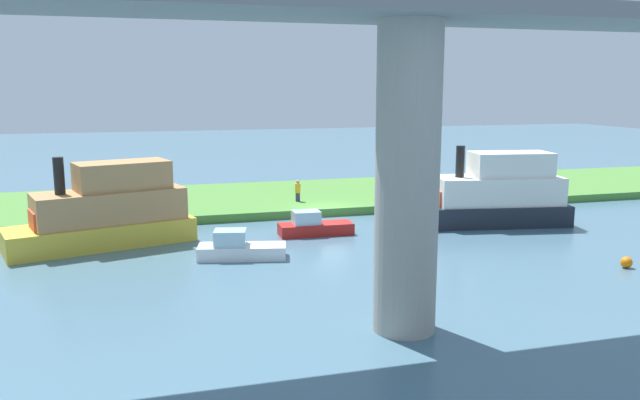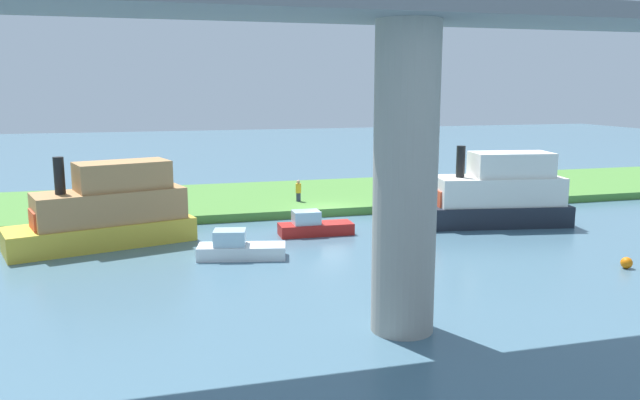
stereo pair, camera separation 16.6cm
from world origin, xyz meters
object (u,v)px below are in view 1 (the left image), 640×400
person_on_bank (298,191)px  houseboat_blue (239,248)px  motorboat_red (313,226)px  bridge_pylon (407,181)px  motorboat_white (494,195)px  marker_buoy (626,262)px  mooring_post (159,205)px  pontoon_yellow (107,212)px

person_on_bank → houseboat_blue: 12.15m
person_on_bank → motorboat_red: 7.30m
bridge_pylon → motorboat_white: (-11.32, -13.40, -3.19)m
motorboat_red → houseboat_blue: 5.79m
motorboat_white → houseboat_blue: (15.11, 3.32, -1.20)m
marker_buoy → mooring_post: bearing=-38.3°
bridge_pylon → motorboat_red: bridge_pylon is taller
houseboat_blue → pontoon_yellow: (5.88, -4.25, 1.20)m
motorboat_white → marker_buoy: size_ratio=18.40×
motorboat_red → pontoon_yellow: bearing=-3.5°
motorboat_white → motorboat_red: (10.59, -0.30, -1.21)m
houseboat_blue → pontoon_yellow: 7.36m
motorboat_red → motorboat_white: bearing=178.4°
bridge_pylon → motorboat_white: bridge_pylon is taller
motorboat_red → pontoon_yellow: 10.49m
mooring_post → marker_buoy: 24.46m
marker_buoy → person_on_bank: bearing=-58.4°
person_on_bank → mooring_post: 8.93m
person_on_bank → mooring_post: size_ratio=1.28×
person_on_bank → marker_buoy: (-10.45, 17.03, -0.95)m
bridge_pylon → person_on_bank: bridge_pylon is taller
bridge_pylon → marker_buoy: size_ratio=19.47×
motorboat_white → houseboat_blue: 15.52m
motorboat_white → pontoon_yellow: size_ratio=0.99×
mooring_post → marker_buoy: (-19.18, 15.16, -0.79)m
motorboat_red → pontoon_yellow: pontoon_yellow is taller
mooring_post → marker_buoy: mooring_post is taller
marker_buoy → motorboat_red: bearing=-40.7°
pontoon_yellow → houseboat_blue: bearing=144.2°
bridge_pylon → mooring_post: 20.67m
motorboat_white → motorboat_red: size_ratio=2.33×
person_on_bank → mooring_post: (8.73, 1.87, -0.16)m
motorboat_white → marker_buoy: motorboat_white is taller
bridge_pylon → motorboat_white: size_ratio=1.06×
bridge_pylon → houseboat_blue: 11.64m
mooring_post → houseboat_blue: 9.55m
mooring_post → motorboat_white: size_ratio=0.12×
person_on_bank → motorboat_red: person_on_bank is taller
motorboat_white → motorboat_red: bearing=-1.6°
marker_buoy → motorboat_white: bearing=-85.2°
motorboat_red → person_on_bank: bearing=-97.5°
person_on_bank → bridge_pylon: bearing=85.4°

